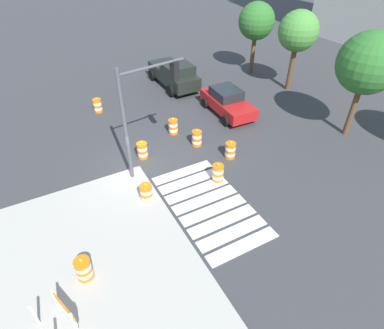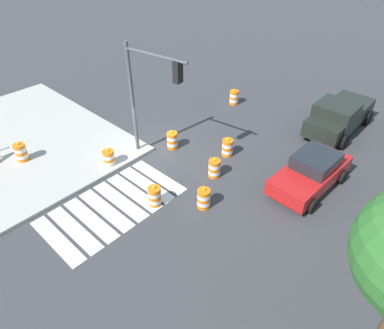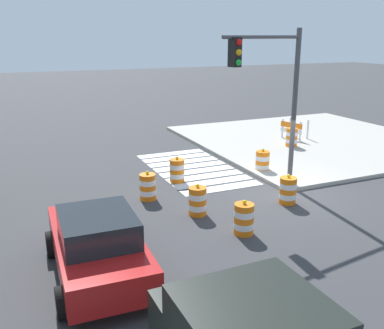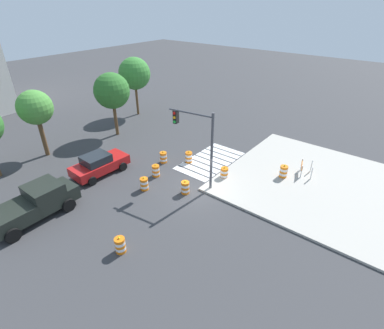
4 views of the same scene
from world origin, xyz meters
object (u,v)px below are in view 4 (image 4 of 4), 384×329
at_px(traffic_barrel_near_corner, 156,171).
at_px(traffic_barrel_crosswalk_end, 120,245).
at_px(traffic_barrel_lane_center, 163,157).
at_px(traffic_barrel_median_far, 144,184).
at_px(pickup_truck, 37,202).
at_px(traffic_light_pole, 197,135).
at_px(sports_car, 99,164).
at_px(street_tree_streetside_mid, 112,91).
at_px(street_tree_streetside_near, 35,108).
at_px(traffic_barrel_far_curb, 185,187).
at_px(construction_barricade, 304,167).
at_px(traffic_barrel_opposite_curb, 189,157).
at_px(street_tree_corner_lot, 134,74).
at_px(traffic_barrel_median_near, 224,173).
at_px(traffic_barrel_on_sidewalk, 284,171).

xyz_separation_m(traffic_barrel_near_corner, traffic_barrel_crosswalk_end, (-6.59, -3.87, 0.00)).
bearing_deg(traffic_barrel_lane_center, traffic_barrel_median_far, -156.13).
height_order(pickup_truck, traffic_light_pole, traffic_light_pole).
bearing_deg(traffic_barrel_crosswalk_end, sports_car, 60.60).
bearing_deg(street_tree_streetside_mid, street_tree_streetside_near, 168.82).
relative_size(traffic_barrel_far_curb, construction_barricade, 0.72).
xyz_separation_m(pickup_truck, construction_barricade, (14.63, -11.06, -0.25)).
bearing_deg(construction_barricade, traffic_barrel_lane_center, 117.40).
bearing_deg(traffic_barrel_lane_center, traffic_light_pole, -103.42).
xyz_separation_m(traffic_barrel_far_curb, street_tree_streetside_near, (-2.98, 12.86, 3.71)).
distance_m(sports_car, traffic_light_pole, 8.11).
relative_size(sports_car, street_tree_streetside_near, 0.78).
distance_m(traffic_barrel_opposite_curb, street_tree_streetside_mid, 9.82).
bearing_deg(street_tree_streetside_mid, sports_car, -139.08).
height_order(traffic_barrel_near_corner, street_tree_corner_lot, street_tree_corner_lot).
xyz_separation_m(traffic_barrel_median_near, street_tree_streetside_near, (-6.21, 13.94, 3.71)).
bearing_deg(street_tree_streetside_near, street_tree_corner_lot, 6.74).
relative_size(street_tree_streetside_near, street_tree_corner_lot, 0.89).
distance_m(traffic_barrel_lane_center, street_tree_corner_lot, 12.69).
bearing_deg(sports_car, traffic_barrel_median_far, -81.97).
relative_size(pickup_truck, traffic_light_pole, 0.94).
relative_size(traffic_barrel_near_corner, street_tree_streetside_near, 0.18).
bearing_deg(street_tree_corner_lot, traffic_barrel_opposite_curb, -113.86).
bearing_deg(traffic_barrel_opposite_curb, traffic_barrel_lane_center, 129.17).
relative_size(pickup_truck, traffic_barrel_on_sidewalk, 5.07).
distance_m(street_tree_streetside_mid, street_tree_corner_lot, 5.83).
bearing_deg(street_tree_corner_lot, construction_barricade, -94.27).
bearing_deg(sports_car, street_tree_streetside_mid, 40.92).
bearing_deg(sports_car, construction_barricade, -52.90).
height_order(pickup_truck, street_tree_streetside_near, street_tree_streetside_near).
bearing_deg(sports_car, pickup_truck, -167.38).
relative_size(traffic_barrel_far_curb, traffic_barrel_lane_center, 1.00).
height_order(traffic_barrel_crosswalk_end, traffic_barrel_median_near, same).
relative_size(traffic_barrel_lane_center, construction_barricade, 0.72).
distance_m(sports_car, street_tree_streetside_near, 7.03).
xyz_separation_m(traffic_barrel_median_far, street_tree_streetside_mid, (4.97, 9.05, 3.84)).
xyz_separation_m(traffic_light_pole, street_tree_streetside_mid, (2.29, 11.56, 0.39)).
height_order(traffic_barrel_far_curb, street_tree_corner_lot, street_tree_corner_lot).
xyz_separation_m(traffic_barrel_opposite_curb, construction_barricade, (3.70, -8.06, 0.27)).
xyz_separation_m(traffic_barrel_median_near, construction_barricade, (4.01, -4.43, 0.27)).
height_order(traffic_barrel_median_far, traffic_light_pole, traffic_light_pole).
xyz_separation_m(traffic_barrel_crosswalk_end, traffic_barrel_opposite_curb, (9.78, 3.27, 0.00)).
height_order(traffic_barrel_on_sidewalk, construction_barricade, traffic_barrel_on_sidewalk).
height_order(pickup_truck, construction_barricade, pickup_truck).
bearing_deg(traffic_barrel_on_sidewalk, pickup_truck, 143.02).
distance_m(construction_barricade, street_tree_streetside_mid, 17.85).
bearing_deg(traffic_barrel_on_sidewalk, street_tree_streetside_mid, 98.55).
distance_m(traffic_barrel_median_near, construction_barricade, 5.98).
xyz_separation_m(pickup_truck, street_tree_streetside_near, (4.42, 7.31, 3.19)).
bearing_deg(pickup_truck, street_tree_streetside_mid, 28.88).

